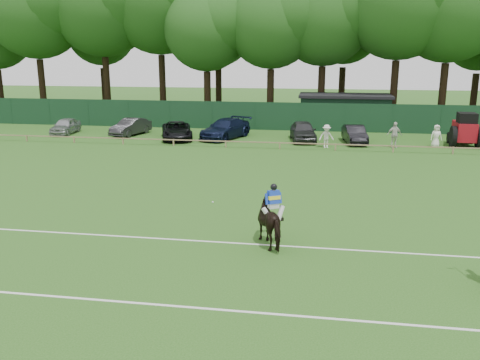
% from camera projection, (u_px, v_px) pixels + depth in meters
% --- Properties ---
extents(ground, '(160.00, 160.00, 0.00)m').
position_uv_depth(ground, '(215.00, 233.00, 19.92)').
color(ground, '#1E4C14').
rests_on(ground, ground).
extents(horse_dark, '(1.86, 2.31, 1.78)m').
position_uv_depth(horse_dark, '(273.00, 222.00, 18.48)').
color(horse_dark, black).
rests_on(horse_dark, ground).
extents(sedan_silver, '(1.93, 4.07, 1.35)m').
position_uv_depth(sedan_silver, '(65.00, 126.00, 43.61)').
color(sedan_silver, '#A5A7AA').
rests_on(sedan_silver, ground).
extents(sedan_grey, '(2.53, 4.49, 1.40)m').
position_uv_depth(sedan_grey, '(131.00, 127.00, 42.93)').
color(sedan_grey, '#29292B').
rests_on(sedan_grey, ground).
extents(suv_black, '(3.75, 5.48, 1.39)m').
position_uv_depth(suv_black, '(177.00, 131.00, 40.90)').
color(suv_black, black).
rests_on(suv_black, ground).
extents(sedan_navy, '(4.04, 5.89, 1.58)m').
position_uv_depth(sedan_navy, '(225.00, 129.00, 41.25)').
color(sedan_navy, '#111936').
rests_on(sedan_navy, ground).
extents(hatch_grey, '(2.48, 4.82, 1.57)m').
position_uv_depth(hatch_grey, '(303.00, 131.00, 40.11)').
color(hatch_grey, '#323234').
rests_on(hatch_grey, ground).
extents(estate_black, '(1.94, 4.26, 1.35)m').
position_uv_depth(estate_black, '(355.00, 134.00, 39.21)').
color(estate_black, black).
rests_on(estate_black, ground).
extents(spectator_left, '(1.24, 0.94, 1.71)m').
position_uv_depth(spectator_left, '(326.00, 136.00, 37.23)').
color(spectator_left, silver).
rests_on(spectator_left, ground).
extents(spectator_mid, '(1.19, 0.74, 1.89)m').
position_uv_depth(spectator_mid, '(394.00, 135.00, 37.30)').
color(spectator_mid, beige).
rests_on(spectator_mid, ground).
extents(spectator_right, '(0.89, 0.64, 1.68)m').
position_uv_depth(spectator_right, '(436.00, 136.00, 37.38)').
color(spectator_right, white).
rests_on(spectator_right, ground).
extents(rider_dark, '(0.88, 0.61, 1.41)m').
position_uv_depth(rider_dark, '(274.00, 201.00, 18.27)').
color(rider_dark, silver).
rests_on(rider_dark, ground).
extents(polo_ball, '(0.09, 0.09, 0.09)m').
position_uv_depth(polo_ball, '(213.00, 202.00, 23.78)').
color(polo_ball, silver).
rests_on(polo_ball, ground).
extents(pitch_lines, '(60.00, 5.10, 0.01)m').
position_uv_depth(pitch_lines, '(193.00, 269.00, 16.57)').
color(pitch_lines, silver).
rests_on(pitch_lines, ground).
extents(pitch_rail, '(62.10, 0.10, 0.50)m').
position_uv_depth(pitch_rail, '(266.00, 142.00, 37.03)').
color(pitch_rail, '#997F5B').
rests_on(pitch_rail, ground).
extents(perimeter_fence, '(92.08, 0.08, 2.50)m').
position_uv_depth(perimeter_fence, '(277.00, 116.00, 45.44)').
color(perimeter_fence, '#14351E').
rests_on(perimeter_fence, ground).
extents(utility_shed, '(8.40, 4.40, 3.04)m').
position_uv_depth(utility_shed, '(344.00, 111.00, 47.31)').
color(utility_shed, '#14331E').
rests_on(utility_shed, ground).
extents(tree_row, '(96.00, 12.00, 21.00)m').
position_uv_depth(tree_row, '(303.00, 119.00, 53.10)').
color(tree_row, '#26561C').
rests_on(tree_row, ground).
extents(tractor, '(2.17, 3.08, 2.52)m').
position_uv_depth(tractor, '(465.00, 130.00, 37.79)').
color(tractor, maroon).
rests_on(tractor, ground).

